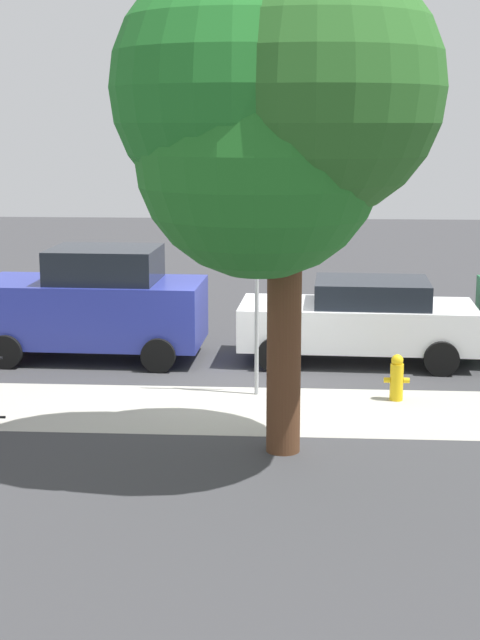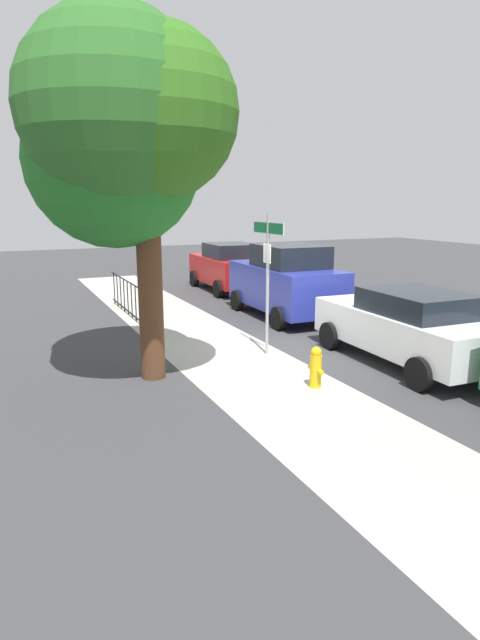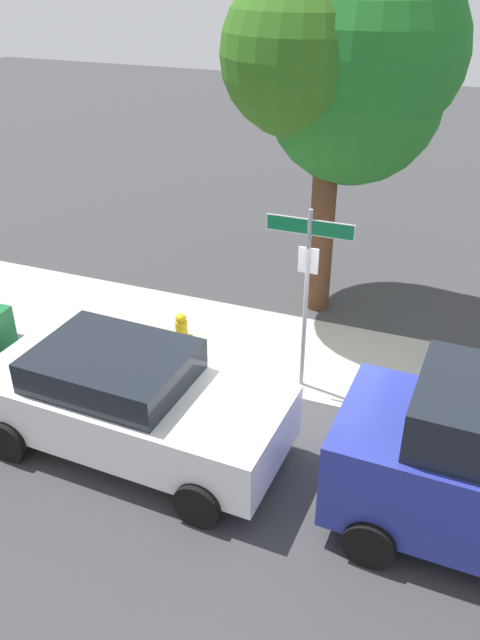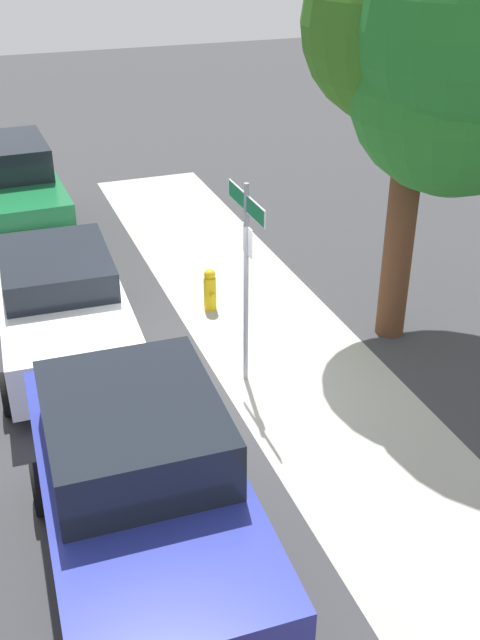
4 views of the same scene
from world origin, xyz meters
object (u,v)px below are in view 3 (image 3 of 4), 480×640
at_px(car_white, 129,400).
at_px(street_sign, 308,267).
at_px(fire_hydrant, 182,333).
at_px(shade_tree, 341,62).

bearing_deg(car_white, street_sign, 54.60).
bearing_deg(street_sign, fire_hydrant, 175.13).
bearing_deg(car_white, fire_hydrant, 102.22).
relative_size(car_white, fire_hydrant, 5.81).
height_order(street_sign, shade_tree, shade_tree).
height_order(street_sign, fire_hydrant, street_sign).
height_order(street_sign, car_white, street_sign).
xyz_separation_m(street_sign, fire_hydrant, (-2.33, 0.20, -1.79)).
height_order(shade_tree, car_white, shade_tree).
relative_size(street_sign, car_white, 0.69).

